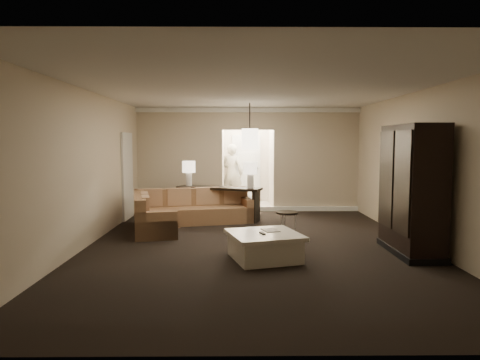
{
  "coord_description": "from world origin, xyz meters",
  "views": [
    {
      "loc": [
        -0.33,
        -7.58,
        1.86
      ],
      "look_at": [
        -0.25,
        1.2,
        1.09
      ],
      "focal_mm": 32.0,
      "sensor_mm": 36.0,
      "label": 1
    }
  ],
  "objects_px": {
    "sectional_sofa": "(182,212)",
    "person": "(232,170)",
    "coffee_table": "(264,246)",
    "armoire": "(411,192)",
    "drink_table": "(287,219)",
    "console_table": "(219,200)"
  },
  "relations": [
    {
      "from": "sectional_sofa",
      "to": "person",
      "type": "bearing_deg",
      "value": 60.41
    },
    {
      "from": "coffee_table",
      "to": "sectional_sofa",
      "type": "bearing_deg",
      "value": 121.42
    },
    {
      "from": "armoire",
      "to": "drink_table",
      "type": "height_order",
      "value": "armoire"
    },
    {
      "from": "console_table",
      "to": "armoire",
      "type": "distance_m",
      "value": 4.65
    },
    {
      "from": "sectional_sofa",
      "to": "drink_table",
      "type": "xyz_separation_m",
      "value": [
        2.2,
        -1.28,
        0.06
      ]
    },
    {
      "from": "sectional_sofa",
      "to": "console_table",
      "type": "height_order",
      "value": "sectional_sofa"
    },
    {
      "from": "armoire",
      "to": "drink_table",
      "type": "bearing_deg",
      "value": 150.08
    },
    {
      "from": "drink_table",
      "to": "armoire",
      "type": "bearing_deg",
      "value": -29.92
    },
    {
      "from": "coffee_table",
      "to": "console_table",
      "type": "distance_m",
      "value": 3.64
    },
    {
      "from": "sectional_sofa",
      "to": "armoire",
      "type": "bearing_deg",
      "value": -43.42
    },
    {
      "from": "sectional_sofa",
      "to": "armoire",
      "type": "xyz_separation_m",
      "value": [
        4.13,
        -2.39,
        0.71
      ]
    },
    {
      "from": "drink_table",
      "to": "person",
      "type": "xyz_separation_m",
      "value": [
        -1.11,
        5.04,
        0.63
      ]
    },
    {
      "from": "coffee_table",
      "to": "armoire",
      "type": "xyz_separation_m",
      "value": [
        2.47,
        0.33,
        0.81
      ]
    },
    {
      "from": "console_table",
      "to": "person",
      "type": "distance_m",
      "value": 3.02
    },
    {
      "from": "console_table",
      "to": "drink_table",
      "type": "bearing_deg",
      "value": -36.11
    },
    {
      "from": "drink_table",
      "to": "sectional_sofa",
      "type": "bearing_deg",
      "value": 149.79
    },
    {
      "from": "console_table",
      "to": "person",
      "type": "xyz_separation_m",
      "value": [
        0.29,
        2.96,
        0.53
      ]
    },
    {
      "from": "console_table",
      "to": "armoire",
      "type": "relative_size",
      "value": 0.98
    },
    {
      "from": "console_table",
      "to": "person",
      "type": "bearing_deg",
      "value": 104.36
    },
    {
      "from": "coffee_table",
      "to": "person",
      "type": "distance_m",
      "value": 6.56
    },
    {
      "from": "armoire",
      "to": "person",
      "type": "distance_m",
      "value": 6.86
    },
    {
      "from": "armoire",
      "to": "console_table",
      "type": "bearing_deg",
      "value": 136.23
    }
  ]
}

